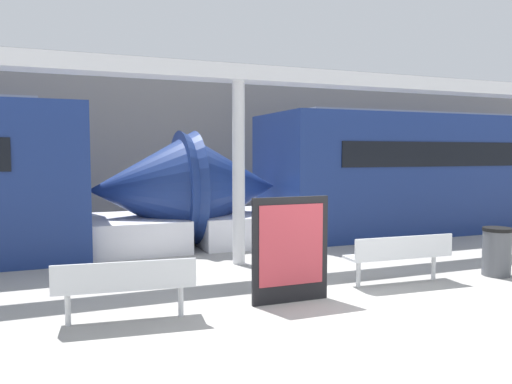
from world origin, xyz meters
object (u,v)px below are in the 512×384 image
at_px(train_left, 460,174).
at_px(bench_near, 400,253).
at_px(poster_board, 291,249).
at_px(bench_far, 125,283).
at_px(trash_bin, 497,251).
at_px(support_column_near, 239,174).

relative_size(train_left, bench_near, 9.03).
bearing_deg(poster_board, train_left, 32.54).
relative_size(bench_near, poster_board, 1.20).
bearing_deg(bench_far, train_left, 32.70).
distance_m(bench_near, bench_far, 4.36).
relative_size(bench_far, poster_board, 1.17).
bearing_deg(bench_near, poster_board, -170.33).
relative_size(train_left, trash_bin, 19.49).
bearing_deg(poster_board, trash_bin, 1.44).
distance_m(bench_far, support_column_near, 3.80).
bearing_deg(poster_board, bench_far, -178.96).
relative_size(train_left, bench_far, 9.25).
bearing_deg(support_column_near, bench_far, -132.52).
height_order(trash_bin, poster_board, poster_board).
height_order(bench_far, poster_board, poster_board).
bearing_deg(bench_near, bench_far, -173.23).
bearing_deg(support_column_near, train_left, 17.07).
xyz_separation_m(train_left, poster_board, (-7.75, -4.94, -0.76)).
bearing_deg(trash_bin, support_column_near, 146.87).
height_order(train_left, bench_near, train_left).
xyz_separation_m(bench_far, support_column_near, (2.43, 2.65, 1.22)).
relative_size(train_left, support_column_near, 4.72).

